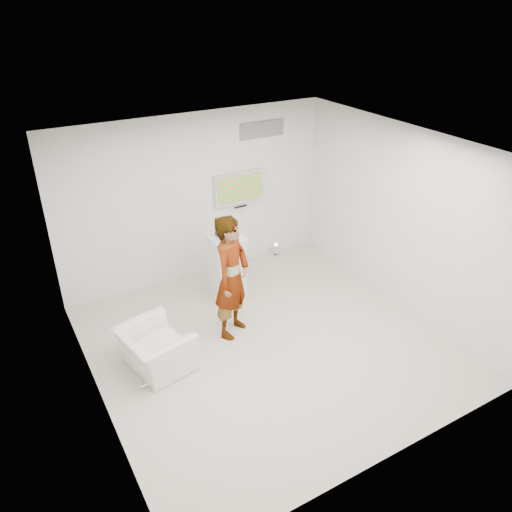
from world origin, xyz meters
name	(u,v)px	position (x,y,z in m)	size (l,w,h in m)	color
room	(269,256)	(0.00, 0.00, 1.50)	(5.01, 5.01, 3.00)	beige
tv	(239,188)	(0.85, 2.45, 1.55)	(1.00, 0.08, 0.60)	silver
logo_decal	(262,129)	(1.35, 2.49, 2.55)	(0.90, 0.02, 0.30)	slate
person	(232,278)	(-0.32, 0.53, 0.98)	(0.71, 0.47, 1.96)	silver
armchair	(155,349)	(-1.65, 0.33, 0.31)	(0.96, 0.84, 0.63)	silver
pedestal	(228,267)	(0.09, 1.49, 0.58)	(0.56, 0.56, 1.15)	silver
floor_uplight	(276,250)	(1.59, 2.33, 0.14)	(0.17, 0.17, 0.27)	white
vitrine	(226,228)	(0.09, 1.49, 1.30)	(0.30, 0.30, 0.30)	silver
console	(226,231)	(0.09, 1.49, 1.25)	(0.05, 0.15, 0.20)	silver
wii_remote	(230,222)	(-0.20, 0.79, 1.76)	(0.04, 0.15, 0.04)	silver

